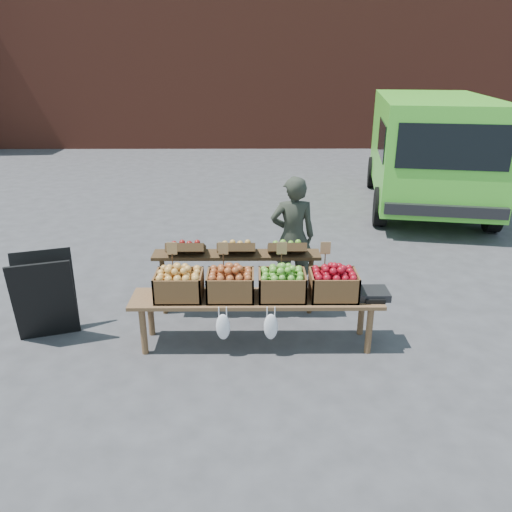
{
  "coord_description": "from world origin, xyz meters",
  "views": [
    {
      "loc": [
        -0.19,
        -4.98,
        2.95
      ],
      "look_at": [
        -0.15,
        0.36,
        0.85
      ],
      "focal_mm": 35.0,
      "sensor_mm": 36.0,
      "label": 1
    }
  ],
  "objects_px": {
    "crate_russet_pears": "(231,285)",
    "crate_red_apples": "(282,285)",
    "chalkboard_sign": "(45,296)",
    "back_table": "(237,275)",
    "delivery_van": "(428,153)",
    "crate_golden_apples": "(179,286)",
    "crate_green_apples": "(333,285)",
    "vendor": "(293,237)",
    "weighing_scale": "(372,293)",
    "display_bench": "(256,320)"
  },
  "relations": [
    {
      "from": "crate_russet_pears",
      "to": "crate_red_apples",
      "type": "xyz_separation_m",
      "value": [
        0.55,
        0.0,
        0.0
      ]
    },
    {
      "from": "chalkboard_sign",
      "to": "display_bench",
      "type": "relative_size",
      "value": 0.36
    },
    {
      "from": "vendor",
      "to": "display_bench",
      "type": "height_order",
      "value": "vendor"
    },
    {
      "from": "vendor",
      "to": "back_table",
      "type": "height_order",
      "value": "vendor"
    },
    {
      "from": "delivery_van",
      "to": "crate_golden_apples",
      "type": "bearing_deg",
      "value": -118.13
    },
    {
      "from": "delivery_van",
      "to": "crate_green_apples",
      "type": "bearing_deg",
      "value": -106.29
    },
    {
      "from": "crate_green_apples",
      "to": "vendor",
      "type": "bearing_deg",
      "value": 104.68
    },
    {
      "from": "crate_golden_apples",
      "to": "crate_russet_pears",
      "type": "relative_size",
      "value": 1.0
    },
    {
      "from": "crate_russet_pears",
      "to": "weighing_scale",
      "type": "height_order",
      "value": "crate_russet_pears"
    },
    {
      "from": "crate_red_apples",
      "to": "weighing_scale",
      "type": "bearing_deg",
      "value": 0.0
    },
    {
      "from": "crate_russet_pears",
      "to": "display_bench",
      "type": "bearing_deg",
      "value": 0.0
    },
    {
      "from": "crate_green_apples",
      "to": "weighing_scale",
      "type": "distance_m",
      "value": 0.44
    },
    {
      "from": "weighing_scale",
      "to": "vendor",
      "type": "bearing_deg",
      "value": 120.51
    },
    {
      "from": "crate_russet_pears",
      "to": "crate_green_apples",
      "type": "height_order",
      "value": "same"
    },
    {
      "from": "delivery_van",
      "to": "chalkboard_sign",
      "type": "relative_size",
      "value": 5.16
    },
    {
      "from": "chalkboard_sign",
      "to": "crate_green_apples",
      "type": "distance_m",
      "value": 3.2
    },
    {
      "from": "crate_russet_pears",
      "to": "crate_green_apples",
      "type": "distance_m",
      "value": 1.1
    },
    {
      "from": "vendor",
      "to": "weighing_scale",
      "type": "bearing_deg",
      "value": 116.28
    },
    {
      "from": "crate_golden_apples",
      "to": "weighing_scale",
      "type": "distance_m",
      "value": 2.08
    },
    {
      "from": "delivery_van",
      "to": "crate_russet_pears",
      "type": "xyz_separation_m",
      "value": [
        -3.92,
        -5.63,
        -0.43
      ]
    },
    {
      "from": "weighing_scale",
      "to": "display_bench",
      "type": "bearing_deg",
      "value": 180.0
    },
    {
      "from": "chalkboard_sign",
      "to": "crate_green_apples",
      "type": "height_order",
      "value": "chalkboard_sign"
    },
    {
      "from": "chalkboard_sign",
      "to": "weighing_scale",
      "type": "height_order",
      "value": "chalkboard_sign"
    },
    {
      "from": "crate_red_apples",
      "to": "weighing_scale",
      "type": "relative_size",
      "value": 1.47
    },
    {
      "from": "delivery_van",
      "to": "back_table",
      "type": "xyz_separation_m",
      "value": [
        -3.88,
        -4.91,
        -0.62
      ]
    },
    {
      "from": "crate_golden_apples",
      "to": "crate_green_apples",
      "type": "xyz_separation_m",
      "value": [
        1.65,
        0.0,
        0.0
      ]
    },
    {
      "from": "chalkboard_sign",
      "to": "crate_russet_pears",
      "type": "distance_m",
      "value": 2.11
    },
    {
      "from": "chalkboard_sign",
      "to": "crate_red_apples",
      "type": "bearing_deg",
      "value": -22.04
    },
    {
      "from": "delivery_van",
      "to": "chalkboard_sign",
      "type": "bearing_deg",
      "value": -127.55
    },
    {
      "from": "back_table",
      "to": "crate_green_apples",
      "type": "height_order",
      "value": "back_table"
    },
    {
      "from": "crate_red_apples",
      "to": "crate_green_apples",
      "type": "height_order",
      "value": "same"
    },
    {
      "from": "crate_red_apples",
      "to": "weighing_scale",
      "type": "height_order",
      "value": "crate_red_apples"
    },
    {
      "from": "delivery_van",
      "to": "crate_russet_pears",
      "type": "distance_m",
      "value": 6.88
    },
    {
      "from": "crate_golden_apples",
      "to": "weighing_scale",
      "type": "xyz_separation_m",
      "value": [
        2.07,
        0.0,
        -0.1
      ]
    },
    {
      "from": "vendor",
      "to": "crate_green_apples",
      "type": "bearing_deg",
      "value": 100.45
    },
    {
      "from": "chalkboard_sign",
      "to": "crate_green_apples",
      "type": "bearing_deg",
      "value": -21.31
    },
    {
      "from": "crate_red_apples",
      "to": "weighing_scale",
      "type": "xyz_separation_m",
      "value": [
        0.97,
        0.0,
        -0.1
      ]
    },
    {
      "from": "chalkboard_sign",
      "to": "back_table",
      "type": "relative_size",
      "value": 0.47
    },
    {
      "from": "back_table",
      "to": "crate_golden_apples",
      "type": "relative_size",
      "value": 4.2
    },
    {
      "from": "delivery_van",
      "to": "crate_russet_pears",
      "type": "bearing_deg",
      "value": -114.53
    },
    {
      "from": "vendor",
      "to": "back_table",
      "type": "bearing_deg",
      "value": 34.67
    },
    {
      "from": "crate_golden_apples",
      "to": "crate_red_apples",
      "type": "xyz_separation_m",
      "value": [
        1.1,
        0.0,
        0.0
      ]
    },
    {
      "from": "display_bench",
      "to": "weighing_scale",
      "type": "bearing_deg",
      "value": 0.0
    },
    {
      "from": "display_bench",
      "to": "back_table",
      "type": "bearing_deg",
      "value": 107.84
    },
    {
      "from": "chalkboard_sign",
      "to": "back_table",
      "type": "distance_m",
      "value": 2.2
    },
    {
      "from": "delivery_van",
      "to": "display_bench",
      "type": "height_order",
      "value": "delivery_van"
    },
    {
      "from": "back_table",
      "to": "display_bench",
      "type": "height_order",
      "value": "back_table"
    },
    {
      "from": "chalkboard_sign",
      "to": "back_table",
      "type": "height_order",
      "value": "back_table"
    },
    {
      "from": "delivery_van",
      "to": "crate_green_apples",
      "type": "distance_m",
      "value": 6.32
    },
    {
      "from": "crate_golden_apples",
      "to": "chalkboard_sign",
      "type": "bearing_deg",
      "value": 172.74
    }
  ]
}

